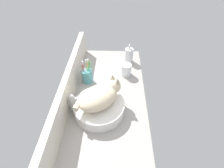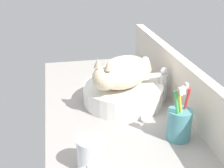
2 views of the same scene
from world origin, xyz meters
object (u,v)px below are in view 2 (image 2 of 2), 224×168
(faucet, at_px, (160,83))
(cat, at_px, (122,72))
(sink_basin, at_px, (123,94))
(toothbrush_cup, at_px, (179,123))
(water_glass, at_px, (91,155))

(faucet, bearing_deg, cat, -88.39)
(sink_basin, height_order, cat, cat)
(toothbrush_cup, relative_size, water_glass, 2.03)
(toothbrush_cup, bearing_deg, sink_basin, -157.81)
(sink_basin, relative_size, toothbrush_cup, 1.66)
(cat, xyz_separation_m, toothbrush_cup, (0.27, 0.12, -0.08))
(water_glass, bearing_deg, toothbrush_cup, 107.35)
(cat, relative_size, faucet, 2.19)
(faucet, distance_m, toothbrush_cup, 0.28)
(sink_basin, relative_size, water_glass, 3.37)
(sink_basin, height_order, water_glass, water_glass)
(sink_basin, height_order, toothbrush_cup, toothbrush_cup)
(sink_basin, bearing_deg, cat, -43.23)
(faucet, distance_m, water_glass, 0.49)
(sink_basin, distance_m, toothbrush_cup, 0.30)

